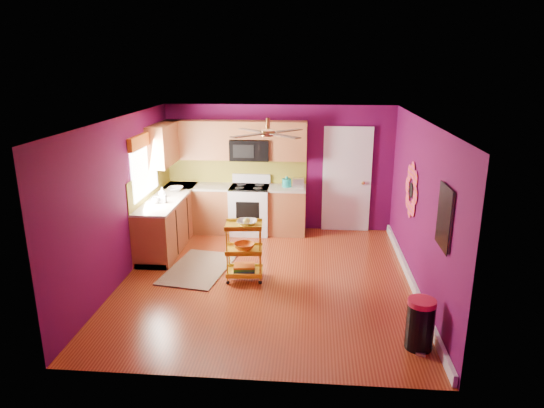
{
  "coord_description": "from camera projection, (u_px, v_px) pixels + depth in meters",
  "views": [
    {
      "loc": [
        0.67,
        -6.94,
        3.31
      ],
      "look_at": [
        0.04,
        0.4,
        1.13
      ],
      "focal_mm": 32.0,
      "sensor_mm": 36.0,
      "label": 1
    }
  ],
  "objects": [
    {
      "name": "shag_rug",
      "position": [
        199.0,
        268.0,
        8.0
      ],
      "size": [
        1.13,
        1.6,
        0.02
      ],
      "primitive_type": "cube",
      "rotation": [
        0.0,
        0.0,
        -0.16
      ],
      "color": "#331D11",
      "rests_on": "ground"
    },
    {
      "name": "right_wall_art",
      "position": [
        425.0,
        201.0,
        6.7
      ],
      "size": [
        0.04,
        2.74,
        1.04
      ],
      "color": "black",
      "rests_on": "ground"
    },
    {
      "name": "panel_door",
      "position": [
        347.0,
        181.0,
        9.58
      ],
      "size": [
        0.95,
        0.11,
        2.15
      ],
      "color": "white",
      "rests_on": "ground"
    },
    {
      "name": "counter_cup",
      "position": [
        156.0,
        200.0,
        8.35
      ],
      "size": [
        0.14,
        0.14,
        0.11
      ],
      "primitive_type": "imported",
      "color": "white",
      "rests_on": "lower_cabinets"
    },
    {
      "name": "soap_bottle_b",
      "position": [
        162.0,
        192.0,
        8.73
      ],
      "size": [
        0.14,
        0.14,
        0.18
      ],
      "primitive_type": "imported",
      "color": "white",
      "rests_on": "lower_cabinets"
    },
    {
      "name": "left_window",
      "position": [
        144.0,
        156.0,
        8.31
      ],
      "size": [
        0.08,
        1.35,
        1.08
      ],
      "color": "white",
      "rests_on": "ground"
    },
    {
      "name": "ground",
      "position": [
        267.0,
        280.0,
        7.62
      ],
      "size": [
        5.0,
        5.0,
        0.0
      ],
      "primitive_type": "plane",
      "color": "maroon",
      "rests_on": "ground"
    },
    {
      "name": "toaster",
      "position": [
        298.0,
        183.0,
        9.4
      ],
      "size": [
        0.22,
        0.15,
        0.18
      ],
      "primitive_type": "cube",
      "color": "beige",
      "rests_on": "lower_cabinets"
    },
    {
      "name": "soap_bottle_a",
      "position": [
        163.0,
        197.0,
        8.39
      ],
      "size": [
        0.09,
        0.1,
        0.21
      ],
      "primitive_type": "imported",
      "color": "#EA3F72",
      "rests_on": "lower_cabinets"
    },
    {
      "name": "upper_cabinetry",
      "position": [
        213.0,
        143.0,
        9.29
      ],
      "size": [
        2.8,
        2.3,
        1.26
      ],
      "color": "brown",
      "rests_on": "ground"
    },
    {
      "name": "teal_kettle",
      "position": [
        287.0,
        183.0,
        9.45
      ],
      "size": [
        0.18,
        0.18,
        0.21
      ],
      "color": "#128B82",
      "rests_on": "lower_cabinets"
    },
    {
      "name": "trash_can",
      "position": [
        420.0,
        324.0,
        5.73
      ],
      "size": [
        0.41,
        0.41,
        0.63
      ],
      "color": "black",
      "rests_on": "ground"
    },
    {
      "name": "rolling_cart",
      "position": [
        245.0,
        248.0,
        7.49
      ],
      "size": [
        0.59,
        0.45,
        1.02
      ],
      "color": "gold",
      "rests_on": "ground"
    },
    {
      "name": "room_envelope",
      "position": [
        269.0,
        179.0,
        7.15
      ],
      "size": [
        4.54,
        5.04,
        2.52
      ],
      "color": "#53093F",
      "rests_on": "ground"
    },
    {
      "name": "electric_range",
      "position": [
        250.0,
        209.0,
        9.6
      ],
      "size": [
        0.76,
        0.66,
        1.13
      ],
      "color": "white",
      "rests_on": "ground"
    },
    {
      "name": "counter_dish",
      "position": [
        175.0,
        189.0,
        9.18
      ],
      "size": [
        0.29,
        0.29,
        0.07
      ],
      "primitive_type": "imported",
      "color": "white",
      "rests_on": "lower_cabinets"
    },
    {
      "name": "lower_cabinets",
      "position": [
        207.0,
        216.0,
        9.34
      ],
      "size": [
        2.81,
        2.31,
        0.94
      ],
      "color": "brown",
      "rests_on": "ground"
    },
    {
      "name": "ceiling_fan",
      "position": [
        268.0,
        132.0,
        7.16
      ],
      "size": [
        1.01,
        1.01,
        0.26
      ],
      "color": "#BF8C3F",
      "rests_on": "ground"
    }
  ]
}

